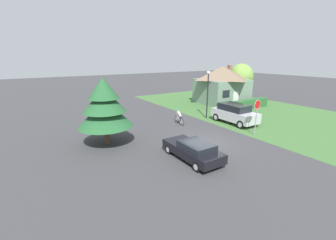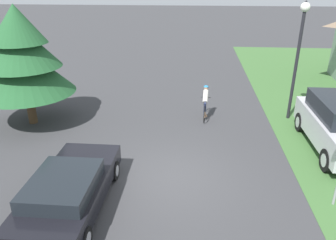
{
  "view_description": "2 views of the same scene",
  "coord_description": "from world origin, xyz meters",
  "px_view_note": "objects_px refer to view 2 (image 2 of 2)",
  "views": [
    {
      "loc": [
        -11.06,
        -12.11,
        6.39
      ],
      "look_at": [
        -1.38,
        3.02,
        1.31
      ],
      "focal_mm": 24.0,
      "sensor_mm": 36.0,
      "label": 1
    },
    {
      "loc": [
        0.76,
        -8.87,
        5.92
      ],
      "look_at": [
        -0.22,
        2.21,
        1.05
      ],
      "focal_mm": 35.0,
      "sensor_mm": 36.0,
      "label": 2
    }
  ],
  "objects_px": {
    "sedan_left_lane": "(69,190)",
    "cyclist": "(205,103)",
    "street_lamp": "(300,42)",
    "conifer_tall_near": "(22,57)"
  },
  "relations": [
    {
      "from": "sedan_left_lane",
      "to": "street_lamp",
      "type": "height_order",
      "value": "street_lamp"
    },
    {
      "from": "street_lamp",
      "to": "conifer_tall_near",
      "type": "distance_m",
      "value": 11.48
    },
    {
      "from": "cyclist",
      "to": "sedan_left_lane",
      "type": "bearing_deg",
      "value": 154.61
    },
    {
      "from": "street_lamp",
      "to": "conifer_tall_near",
      "type": "xyz_separation_m",
      "value": [
        -11.37,
        -1.5,
        -0.48
      ]
    },
    {
      "from": "sedan_left_lane",
      "to": "street_lamp",
      "type": "relative_size",
      "value": 0.86
    },
    {
      "from": "sedan_left_lane",
      "to": "cyclist",
      "type": "xyz_separation_m",
      "value": [
        3.77,
        6.83,
        0.06
      ]
    },
    {
      "from": "sedan_left_lane",
      "to": "cyclist",
      "type": "height_order",
      "value": "cyclist"
    },
    {
      "from": "sedan_left_lane",
      "to": "street_lamp",
      "type": "xyz_separation_m",
      "value": [
        7.57,
        7.12,
        2.78
      ]
    },
    {
      "from": "street_lamp",
      "to": "cyclist",
      "type": "bearing_deg",
      "value": -175.69
    },
    {
      "from": "sedan_left_lane",
      "to": "cyclist",
      "type": "distance_m",
      "value": 7.8
    }
  ]
}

